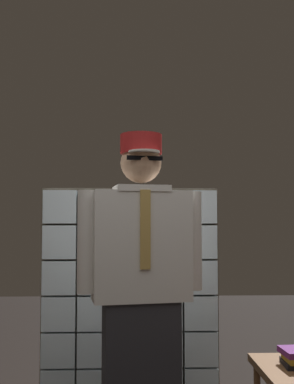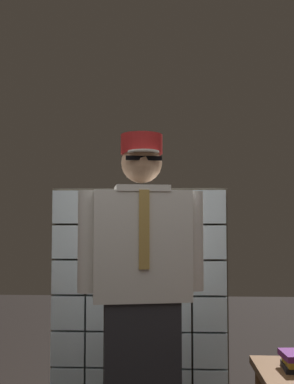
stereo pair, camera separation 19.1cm
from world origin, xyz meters
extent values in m
cube|color=silver|center=(-0.51, 1.32, 0.38)|extent=(0.24, 0.08, 0.24)
cube|color=silver|center=(-0.26, 1.32, 0.38)|extent=(0.24, 0.08, 0.24)
cube|color=silver|center=(0.00, 1.32, 0.38)|extent=(0.24, 0.08, 0.24)
cube|color=silver|center=(0.26, 1.32, 0.38)|extent=(0.24, 0.08, 0.24)
cube|color=silver|center=(0.51, 1.32, 0.38)|extent=(0.24, 0.08, 0.24)
cube|color=silver|center=(-0.51, 1.32, 0.64)|extent=(0.24, 0.08, 0.24)
cube|color=silver|center=(-0.26, 1.32, 0.64)|extent=(0.24, 0.08, 0.24)
cube|color=silver|center=(0.00, 1.32, 0.64)|extent=(0.24, 0.08, 0.24)
cube|color=silver|center=(0.26, 1.32, 0.64)|extent=(0.24, 0.08, 0.24)
cube|color=silver|center=(0.51, 1.32, 0.64)|extent=(0.24, 0.08, 0.24)
cube|color=silver|center=(-0.51, 1.32, 0.89)|extent=(0.24, 0.08, 0.24)
cube|color=silver|center=(-0.26, 1.32, 0.89)|extent=(0.24, 0.08, 0.24)
cube|color=silver|center=(0.00, 1.32, 0.89)|extent=(0.24, 0.08, 0.24)
cube|color=silver|center=(0.26, 1.32, 0.89)|extent=(0.24, 0.08, 0.24)
cube|color=silver|center=(0.51, 1.32, 0.89)|extent=(0.24, 0.08, 0.24)
cube|color=silver|center=(-0.51, 1.32, 1.15)|extent=(0.24, 0.08, 0.24)
cube|color=silver|center=(-0.26, 1.32, 1.15)|extent=(0.24, 0.08, 0.24)
cube|color=silver|center=(0.00, 1.32, 1.15)|extent=(0.24, 0.08, 0.24)
cube|color=silver|center=(0.26, 1.32, 1.15)|extent=(0.24, 0.08, 0.24)
cube|color=silver|center=(0.51, 1.32, 1.15)|extent=(0.24, 0.08, 0.24)
cube|color=silver|center=(-0.51, 1.32, 1.41)|extent=(0.24, 0.08, 0.24)
cube|color=silver|center=(-0.26, 1.32, 1.41)|extent=(0.24, 0.08, 0.24)
cube|color=silver|center=(0.00, 1.32, 1.41)|extent=(0.24, 0.08, 0.24)
cube|color=silver|center=(0.26, 1.32, 1.41)|extent=(0.24, 0.08, 0.24)
cube|color=silver|center=(0.51, 1.32, 1.41)|extent=(0.24, 0.08, 0.24)
cube|color=#4C4438|center=(0.00, 1.37, 0.76)|extent=(1.31, 0.02, 1.57)
cube|color=#28282D|center=(0.07, 0.53, 0.43)|extent=(0.44, 0.28, 0.86)
cube|color=silver|center=(0.07, 0.53, 1.17)|extent=(0.57, 0.32, 0.61)
cube|color=tan|center=(0.09, 0.41, 1.26)|extent=(0.06, 0.02, 0.43)
cube|color=silver|center=(0.07, 0.53, 1.48)|extent=(0.33, 0.29, 0.04)
sphere|color=tan|center=(0.07, 0.53, 1.63)|extent=(0.23, 0.23, 0.23)
ellipsoid|color=black|center=(0.08, 0.48, 1.59)|extent=(0.16, 0.11, 0.11)
cube|color=black|center=(0.09, 0.43, 1.65)|extent=(0.20, 0.05, 0.02)
cylinder|color=white|center=(0.08, 0.45, 1.68)|extent=(0.20, 0.20, 0.01)
cylinder|color=maroon|center=(0.07, 0.53, 1.74)|extent=(0.24, 0.24, 0.11)
cylinder|color=silver|center=(0.36, 0.59, 1.19)|extent=(0.12, 0.12, 0.56)
cylinder|color=silver|center=(-0.23, 0.48, 1.19)|extent=(0.12, 0.12, 0.56)
camera|label=1|loc=(0.03, -2.04, 1.30)|focal=42.60mm
camera|label=2|loc=(0.22, -2.04, 1.30)|focal=42.60mm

